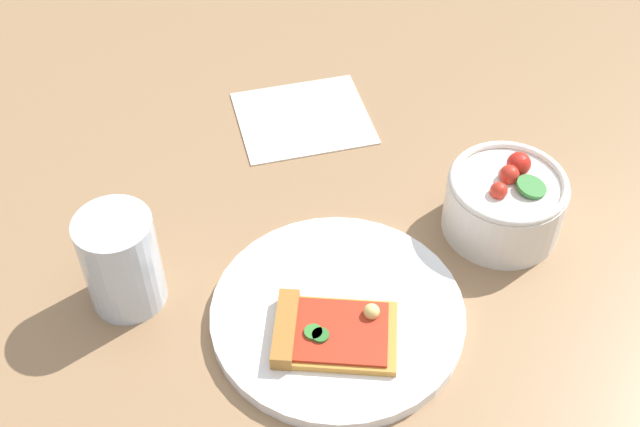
% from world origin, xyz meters
% --- Properties ---
extents(ground_plane, '(2.40, 2.40, 0.00)m').
position_xyz_m(ground_plane, '(0.00, 0.00, 0.00)').
color(ground_plane, '#93704C').
rests_on(ground_plane, ground).
extents(plate, '(0.25, 0.25, 0.01)m').
position_xyz_m(plate, '(-0.04, -0.05, 0.01)').
color(plate, white).
rests_on(plate, ground_plane).
extents(pizza_slice_main, '(0.13, 0.11, 0.02)m').
position_xyz_m(pizza_slice_main, '(-0.06, -0.08, 0.02)').
color(pizza_slice_main, gold).
rests_on(pizza_slice_main, plate).
extents(salad_bowl, '(0.13, 0.13, 0.09)m').
position_xyz_m(salad_bowl, '(0.16, 0.04, 0.04)').
color(salad_bowl, white).
rests_on(salad_bowl, ground_plane).
extents(soda_glass, '(0.08, 0.08, 0.11)m').
position_xyz_m(soda_glass, '(-0.24, 0.01, 0.05)').
color(soda_glass, silver).
rests_on(soda_glass, ground_plane).
extents(paper_napkin, '(0.17, 0.15, 0.00)m').
position_xyz_m(paper_napkin, '(-0.02, 0.26, 0.00)').
color(paper_napkin, silver).
rests_on(paper_napkin, ground_plane).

